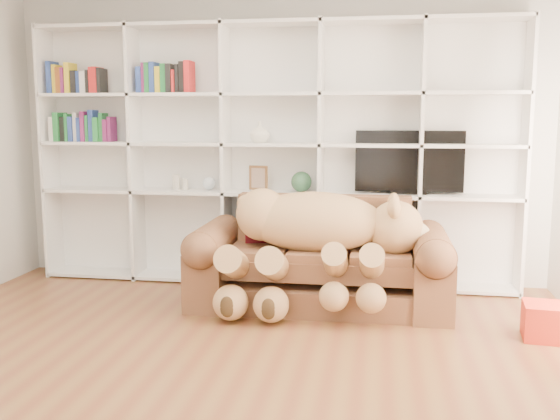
% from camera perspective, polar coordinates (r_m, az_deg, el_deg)
% --- Properties ---
extents(floor, '(5.00, 5.00, 0.00)m').
position_cam_1_polar(floor, '(3.80, -6.81, -15.68)').
color(floor, brown).
rests_on(floor, ground).
extents(wall_back, '(5.00, 0.02, 2.70)m').
position_cam_1_polar(wall_back, '(5.91, -0.34, 6.60)').
color(wall_back, silver).
rests_on(wall_back, floor).
extents(bookshelf, '(4.43, 0.35, 2.40)m').
position_cam_1_polar(bookshelf, '(5.82, -2.91, 6.12)').
color(bookshelf, white).
rests_on(bookshelf, floor).
extents(sofa, '(2.09, 0.90, 0.88)m').
position_cam_1_polar(sofa, '(5.19, 3.68, -5.07)').
color(sofa, brown).
rests_on(sofa, floor).
extents(teddy_bear, '(1.65, 0.88, 0.96)m').
position_cam_1_polar(teddy_bear, '(4.96, 3.18, -2.28)').
color(teddy_bear, tan).
rests_on(teddy_bear, sofa).
extents(throw_pillow, '(0.42, 0.29, 0.40)m').
position_cam_1_polar(throw_pillow, '(5.33, -1.16, -1.33)').
color(throw_pillow, '#5C0F11').
rests_on(throw_pillow, sofa).
extents(gift_box, '(0.34, 0.33, 0.25)m').
position_cam_1_polar(gift_box, '(4.83, 23.19, -9.37)').
color(gift_box, red).
rests_on(gift_box, floor).
extents(tv, '(0.95, 0.18, 0.56)m').
position_cam_1_polar(tv, '(5.70, 11.72, 4.25)').
color(tv, black).
rests_on(tv, bookshelf).
extents(picture_frame, '(0.18, 0.07, 0.23)m').
position_cam_1_polar(picture_frame, '(5.77, -1.99, 2.95)').
color(picture_frame, brown).
rests_on(picture_frame, bookshelf).
extents(green_vase, '(0.19, 0.19, 0.19)m').
position_cam_1_polar(green_vase, '(5.71, 1.97, 2.59)').
color(green_vase, '#2C5739').
rests_on(green_vase, bookshelf).
extents(figurine_tall, '(0.09, 0.09, 0.15)m').
position_cam_1_polar(figurine_tall, '(5.97, -9.46, 2.54)').
color(figurine_tall, beige).
rests_on(figurine_tall, bookshelf).
extents(figurine_short, '(0.06, 0.06, 0.11)m').
position_cam_1_polar(figurine_short, '(5.95, -8.69, 2.34)').
color(figurine_short, beige).
rests_on(figurine_short, bookshelf).
extents(snow_globe, '(0.12, 0.12, 0.12)m').
position_cam_1_polar(snow_globe, '(5.88, -6.50, 2.44)').
color(snow_globe, white).
rests_on(snow_globe, bookshelf).
extents(shelf_vase, '(0.21, 0.21, 0.19)m').
position_cam_1_polar(shelf_vase, '(5.74, -1.87, 7.13)').
color(shelf_vase, white).
rests_on(shelf_vase, bookshelf).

